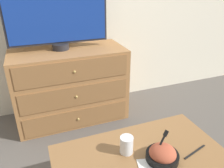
% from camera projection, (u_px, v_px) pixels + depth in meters
% --- Properties ---
extents(ground_plane, '(12.00, 12.00, 0.00)m').
position_uv_depth(ground_plane, '(67.00, 104.00, 2.73)').
color(ground_plane, '#56514C').
extents(dresser, '(1.14, 0.55, 0.78)m').
position_uv_depth(dresser, '(71.00, 85.00, 2.32)').
color(dresser, '#9E6B3D').
rests_on(dresser, ground_plane).
extents(tv, '(0.96, 0.17, 0.66)m').
position_uv_depth(tv, '(57.00, 14.00, 2.03)').
color(tv, '#232328').
rests_on(tv, dresser).
extents(coffee_table, '(1.01, 0.57, 0.47)m').
position_uv_depth(coffee_table, '(141.00, 164.00, 1.31)').
color(coffee_table, olive).
rests_on(coffee_table, ground_plane).
extents(takeout_bowl, '(0.19, 0.19, 0.17)m').
position_uv_depth(takeout_bowl, '(162.00, 155.00, 1.24)').
color(takeout_bowl, black).
rests_on(takeout_bowl, coffee_table).
extents(drink_cup, '(0.08, 0.08, 0.11)m').
position_uv_depth(drink_cup, '(127.00, 146.00, 1.29)').
color(drink_cup, beige).
rests_on(drink_cup, coffee_table).
extents(knife, '(0.19, 0.06, 0.01)m').
position_uv_depth(knife, '(195.00, 152.00, 1.31)').
color(knife, black).
rests_on(knife, coffee_table).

